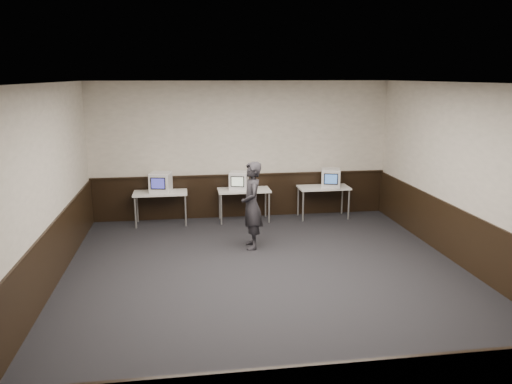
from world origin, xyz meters
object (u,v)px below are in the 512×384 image
desk_left (160,195)px  desk_center (244,192)px  emac_left (161,182)px  emac_center (239,181)px  person (252,205)px  desk_right (324,190)px  emac_right (331,178)px

desk_left → desk_center: 1.90m
emac_left → emac_center: (1.78, 0.02, -0.02)m
emac_center → person: size_ratio=0.31×
desk_center → desk_right: bearing=0.0°
desk_left → emac_left: bearing=42.7°
emac_center → desk_center: bearing=0.5°
desk_left → emac_right: (3.95, -0.05, 0.29)m
emac_left → emac_right: 3.93m
desk_left → desk_center: size_ratio=1.00×
desk_left → desk_right: (3.80, 0.00, 0.00)m
desk_center → desk_right: (1.90, 0.00, 0.00)m
desk_center → person: 1.89m
desk_left → desk_center: same height
emac_center → emac_right: emac_right is taller
emac_left → emac_center: emac_left is taller
emac_right → person: 2.80m
desk_center → desk_left: bearing=180.0°
desk_left → person: 2.62m
desk_right → person: person is taller
emac_left → desk_right: bearing=11.7°
desk_right → emac_center: size_ratio=2.29×
desk_right → person: (-1.98, -1.88, 0.18)m
desk_left → emac_center: 1.81m
desk_center → emac_right: 2.07m
desk_left → person: size_ratio=0.70×
desk_right → emac_left: size_ratio=2.19×
person → desk_right: bearing=133.8°
desk_left → emac_center: emac_center is taller
emac_left → person: person is taller
desk_center → emac_center: emac_center is taller
desk_right → emac_left: (-3.78, 0.01, 0.29)m
emac_left → emac_center: bearing=12.4°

